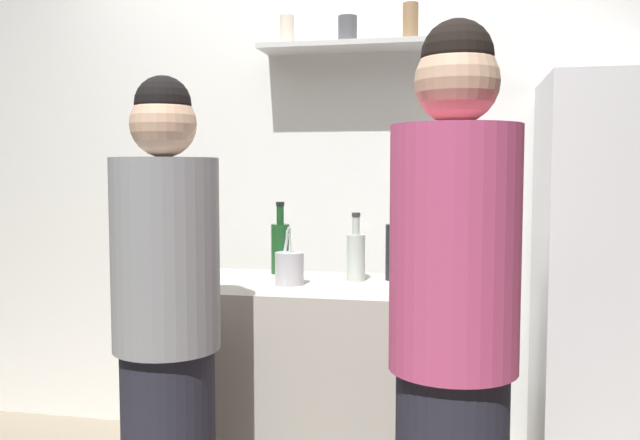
{
  "coord_description": "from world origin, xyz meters",
  "views": [
    {
      "loc": [
        0.67,
        -2.02,
        1.34
      ],
      "look_at": [
        0.14,
        0.54,
        1.14
      ],
      "focal_mm": 37.79,
      "sensor_mm": 36.0,
      "label": 1
    }
  ],
  "objects_px": {
    "wine_bottle_green_glass": "(280,246)",
    "wine_bottle_dark_glass": "(394,249)",
    "baking_pan": "(442,285)",
    "person_grey_hoodie": "(167,337)",
    "utensil_holder": "(289,268)",
    "person_pink_top": "(453,352)",
    "water_bottle_plastic": "(447,258)",
    "refrigerator": "(615,291)",
    "wine_bottle_pale_glass": "(356,255)"
  },
  "relations": [
    {
      "from": "baking_pan",
      "to": "person_grey_hoodie",
      "type": "relative_size",
      "value": 0.21
    },
    {
      "from": "baking_pan",
      "to": "wine_bottle_green_glass",
      "type": "xyz_separation_m",
      "value": [
        -0.69,
        0.32,
        0.09
      ]
    },
    {
      "from": "utensil_holder",
      "to": "refrigerator",
      "type": "bearing_deg",
      "value": 15.76
    },
    {
      "from": "refrigerator",
      "to": "water_bottle_plastic",
      "type": "height_order",
      "value": "refrigerator"
    },
    {
      "from": "wine_bottle_green_glass",
      "to": "person_grey_hoodie",
      "type": "height_order",
      "value": "person_grey_hoodie"
    },
    {
      "from": "baking_pan",
      "to": "wine_bottle_green_glass",
      "type": "height_order",
      "value": "wine_bottle_green_glass"
    },
    {
      "from": "wine_bottle_dark_glass",
      "to": "person_grey_hoodie",
      "type": "bearing_deg",
      "value": -131.58
    },
    {
      "from": "baking_pan",
      "to": "wine_bottle_dark_glass",
      "type": "bearing_deg",
      "value": 129.66
    },
    {
      "from": "utensil_holder",
      "to": "wine_bottle_pale_glass",
      "type": "height_order",
      "value": "wine_bottle_pale_glass"
    },
    {
      "from": "wine_bottle_dark_glass",
      "to": "person_pink_top",
      "type": "distance_m",
      "value": 0.97
    },
    {
      "from": "utensil_holder",
      "to": "baking_pan",
      "type": "bearing_deg",
      "value": -4.51
    },
    {
      "from": "baking_pan",
      "to": "wine_bottle_pale_glass",
      "type": "relative_size",
      "value": 1.24
    },
    {
      "from": "wine_bottle_pale_glass",
      "to": "wine_bottle_dark_glass",
      "type": "xyz_separation_m",
      "value": [
        0.15,
        0.05,
        0.02
      ]
    },
    {
      "from": "baking_pan",
      "to": "wine_bottle_pale_glass",
      "type": "bearing_deg",
      "value": 150.9
    },
    {
      "from": "wine_bottle_green_glass",
      "to": "wine_bottle_dark_glass",
      "type": "xyz_separation_m",
      "value": [
        0.49,
        -0.07,
        0.01
      ]
    },
    {
      "from": "baking_pan",
      "to": "water_bottle_plastic",
      "type": "height_order",
      "value": "water_bottle_plastic"
    },
    {
      "from": "utensil_holder",
      "to": "person_pink_top",
      "type": "distance_m",
      "value": 0.97
    },
    {
      "from": "wine_bottle_dark_glass",
      "to": "utensil_holder",
      "type": "bearing_deg",
      "value": -153.26
    },
    {
      "from": "refrigerator",
      "to": "person_grey_hoodie",
      "type": "height_order",
      "value": "refrigerator"
    },
    {
      "from": "wine_bottle_pale_glass",
      "to": "water_bottle_plastic",
      "type": "height_order",
      "value": "wine_bottle_pale_glass"
    },
    {
      "from": "wine_bottle_green_glass",
      "to": "person_grey_hoodie",
      "type": "distance_m",
      "value": 0.85
    },
    {
      "from": "baking_pan",
      "to": "wine_bottle_dark_glass",
      "type": "xyz_separation_m",
      "value": [
        -0.2,
        0.24,
        0.1
      ]
    },
    {
      "from": "utensil_holder",
      "to": "water_bottle_plastic",
      "type": "height_order",
      "value": "utensil_holder"
    },
    {
      "from": "baking_pan",
      "to": "wine_bottle_pale_glass",
      "type": "xyz_separation_m",
      "value": [
        -0.35,
        0.19,
        0.08
      ]
    },
    {
      "from": "baking_pan",
      "to": "utensil_holder",
      "type": "bearing_deg",
      "value": 175.49
    },
    {
      "from": "refrigerator",
      "to": "wine_bottle_green_glass",
      "type": "bearing_deg",
      "value": -176.36
    },
    {
      "from": "baking_pan",
      "to": "person_pink_top",
      "type": "bearing_deg",
      "value": -86.05
    },
    {
      "from": "water_bottle_plastic",
      "to": "person_grey_hoodie",
      "type": "distance_m",
      "value": 1.17
    },
    {
      "from": "wine_bottle_green_glass",
      "to": "water_bottle_plastic",
      "type": "xyz_separation_m",
      "value": [
        0.71,
        -0.04,
        -0.03
      ]
    },
    {
      "from": "wine_bottle_dark_glass",
      "to": "refrigerator",
      "type": "bearing_deg",
      "value": 10.47
    },
    {
      "from": "wine_bottle_green_glass",
      "to": "refrigerator",
      "type": "bearing_deg",
      "value": 3.64
    },
    {
      "from": "refrigerator",
      "to": "baking_pan",
      "type": "distance_m",
      "value": 0.79
    },
    {
      "from": "person_grey_hoodie",
      "to": "wine_bottle_green_glass",
      "type": "bearing_deg",
      "value": -113.14
    },
    {
      "from": "utensil_holder",
      "to": "person_grey_hoodie",
      "type": "relative_size",
      "value": 0.14
    },
    {
      "from": "water_bottle_plastic",
      "to": "refrigerator",
      "type": "bearing_deg",
      "value": 11.18
    },
    {
      "from": "wine_bottle_dark_glass",
      "to": "water_bottle_plastic",
      "type": "bearing_deg",
      "value": 8.18
    },
    {
      "from": "baking_pan",
      "to": "wine_bottle_green_glass",
      "type": "bearing_deg",
      "value": 155.56
    },
    {
      "from": "baking_pan",
      "to": "wine_bottle_green_glass",
      "type": "distance_m",
      "value": 0.77
    },
    {
      "from": "refrigerator",
      "to": "person_pink_top",
      "type": "relative_size",
      "value": 0.99
    },
    {
      "from": "refrigerator",
      "to": "person_pink_top",
      "type": "height_order",
      "value": "person_pink_top"
    },
    {
      "from": "wine_bottle_pale_glass",
      "to": "person_pink_top",
      "type": "height_order",
      "value": "person_pink_top"
    },
    {
      "from": "utensil_holder",
      "to": "water_bottle_plastic",
      "type": "bearing_deg",
      "value": 20.64
    },
    {
      "from": "refrigerator",
      "to": "utensil_holder",
      "type": "xyz_separation_m",
      "value": [
        -1.26,
        -0.36,
        0.11
      ]
    },
    {
      "from": "utensil_holder",
      "to": "wine_bottle_green_glass",
      "type": "xyz_separation_m",
      "value": [
        -0.11,
        0.27,
        0.05
      ]
    },
    {
      "from": "person_grey_hoodie",
      "to": "water_bottle_plastic",
      "type": "bearing_deg",
      "value": -150.6
    },
    {
      "from": "baking_pan",
      "to": "utensil_holder",
      "type": "distance_m",
      "value": 0.59
    },
    {
      "from": "utensil_holder",
      "to": "wine_bottle_dark_glass",
      "type": "height_order",
      "value": "wine_bottle_dark_glass"
    },
    {
      "from": "refrigerator",
      "to": "wine_bottle_dark_glass",
      "type": "distance_m",
      "value": 0.91
    },
    {
      "from": "wine_bottle_pale_glass",
      "to": "person_pink_top",
      "type": "bearing_deg",
      "value": -65.78
    },
    {
      "from": "wine_bottle_dark_glass",
      "to": "water_bottle_plastic",
      "type": "distance_m",
      "value": 0.22
    }
  ]
}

